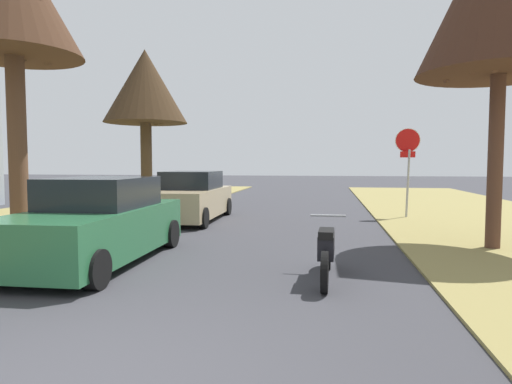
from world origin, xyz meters
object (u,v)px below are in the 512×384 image
(parked_sedan_green, at_px, (97,224))
(street_tree_left_mid_b, at_px, (145,88))
(parked_motorcycle, at_px, (326,250))
(parked_sedan_tan, at_px, (191,198))
(stop_sign_far, at_px, (408,153))

(parked_sedan_green, bearing_deg, street_tree_left_mid_b, 108.47)
(street_tree_left_mid_b, relative_size, parked_motorcycle, 3.26)
(parked_sedan_green, xyz_separation_m, parked_sedan_tan, (-0.12, 6.09, 0.00))
(parked_sedan_tan, bearing_deg, parked_motorcycle, -57.04)
(stop_sign_far, height_order, parked_sedan_tan, stop_sign_far)
(stop_sign_far, distance_m, street_tree_left_mid_b, 11.28)
(parked_sedan_tan, bearing_deg, street_tree_left_mid_b, 126.44)
(parked_sedan_tan, bearing_deg, stop_sign_far, 13.15)
(stop_sign_far, height_order, street_tree_left_mid_b, street_tree_left_mid_b)
(parked_sedan_tan, height_order, parked_motorcycle, parked_sedan_tan)
(street_tree_left_mid_b, bearing_deg, parked_sedan_tan, -53.56)
(parked_sedan_tan, relative_size, parked_motorcycle, 2.16)
(street_tree_left_mid_b, height_order, parked_sedan_tan, street_tree_left_mid_b)
(stop_sign_far, distance_m, parked_motorcycle, 8.88)
(stop_sign_far, xyz_separation_m, street_tree_left_mid_b, (-10.45, 3.10, 2.91))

